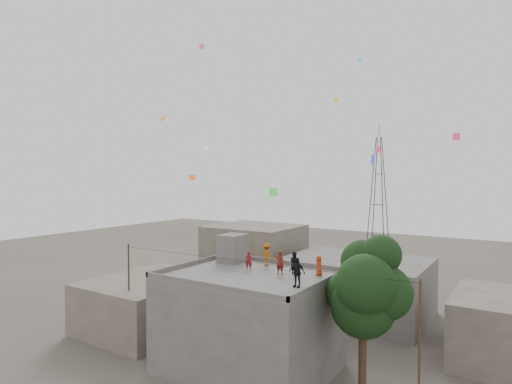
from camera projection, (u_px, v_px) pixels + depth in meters
ground at (249, 369)px, 27.19m from camera, size 140.00×140.00×0.00m
main_building at (249, 322)px, 27.08m from camera, size 10.00×8.00×6.10m
parapet at (249, 272)px, 26.95m from camera, size 10.00×8.00×0.30m
stair_head_box at (232, 248)px, 30.84m from camera, size 1.60×1.80×2.00m
neighbor_west at (151, 303)px, 34.76m from camera, size 8.00×10.00×4.00m
neighbor_north at (356, 287)px, 37.76m from camera, size 12.00×9.00×5.00m
neighbor_northwest at (255, 258)px, 45.91m from camera, size 9.00×8.00×7.00m
neighbor_east at (512, 331)px, 27.90m from camera, size 7.00×8.00×4.40m
tree at (367, 289)px, 23.46m from camera, size 4.90×4.60×9.10m
utility_line at (245, 317)px, 25.73m from camera, size 20.12×0.62×7.40m
transmission_tower at (378, 198)px, 62.58m from camera, size 2.97×2.97×20.01m
person_red_adult at (280, 263)px, 26.92m from camera, size 0.58×0.42×1.50m
person_orange_child at (319, 266)px, 26.65m from camera, size 0.72×0.68×1.24m
person_dark_child at (295, 263)px, 27.18m from camera, size 0.86×0.82×1.40m
person_dark_adult at (297, 272)px, 23.89m from camera, size 0.98×0.42×1.67m
person_orange_adult at (267, 255)px, 29.51m from camera, size 1.03×0.61×1.58m
person_red_child at (249, 261)px, 28.21m from camera, size 0.53×0.50×1.22m
kites at (301, 132)px, 31.47m from camera, size 20.91×17.16×12.18m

